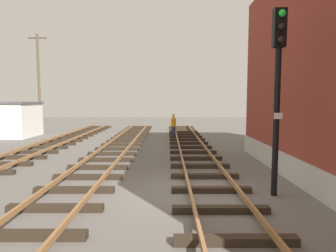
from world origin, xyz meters
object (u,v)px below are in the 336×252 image
utility_pole_far (37,80)px  control_hut (14,119)px  signal_mast (276,81)px  track_worker_foreground (172,126)px

utility_pole_far → control_hut: bearing=-83.2°
control_hut → utility_pole_far: 7.03m
control_hut → utility_pole_far: utility_pole_far is taller
signal_mast → track_worker_foreground: bearing=101.6°
track_worker_foreground → signal_mast: bearing=-78.4°
signal_mast → utility_pole_far: size_ratio=0.59×
control_hut → utility_pole_far: (-0.72, 6.07, 3.47)m
utility_pole_far → signal_mast: bearing=-51.6°
control_hut → track_worker_foreground: bearing=-2.3°
utility_pole_far → track_worker_foreground: size_ratio=4.99×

